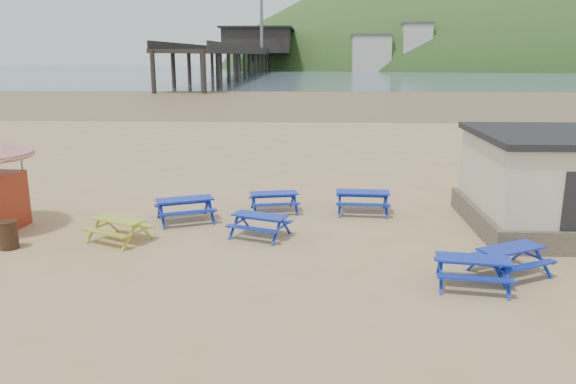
{
  "coord_description": "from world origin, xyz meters",
  "views": [
    {
      "loc": [
        1.66,
        -16.8,
        5.49
      ],
      "look_at": [
        0.8,
        1.5,
        1.0
      ],
      "focal_mm": 35.0,
      "sensor_mm": 36.0,
      "label": 1
    }
  ],
  "objects_px": {
    "picnic_table_blue_a": "(185,210)",
    "litter_bin": "(8,235)",
    "picnic_table_blue_b": "(274,202)",
    "picnic_table_yellow": "(119,230)"
  },
  "relations": [
    {
      "from": "picnic_table_yellow",
      "to": "litter_bin",
      "type": "bearing_deg",
      "value": -138.59
    },
    {
      "from": "picnic_table_yellow",
      "to": "litter_bin",
      "type": "xyz_separation_m",
      "value": [
        -2.98,
        -0.82,
        0.07
      ]
    },
    {
      "from": "picnic_table_yellow",
      "to": "picnic_table_blue_b",
      "type": "bearing_deg",
      "value": 64.06
    },
    {
      "from": "picnic_table_blue_b",
      "to": "picnic_table_yellow",
      "type": "bearing_deg",
      "value": -154.01
    },
    {
      "from": "picnic_table_blue_a",
      "to": "litter_bin",
      "type": "distance_m",
      "value": 5.4
    },
    {
      "from": "picnic_table_blue_b",
      "to": "litter_bin",
      "type": "distance_m",
      "value": 8.58
    },
    {
      "from": "litter_bin",
      "to": "picnic_table_blue_a",
      "type": "bearing_deg",
      "value": 33.62
    },
    {
      "from": "picnic_table_blue_a",
      "to": "litter_bin",
      "type": "xyz_separation_m",
      "value": [
        -4.5,
        -2.99,
        0.03
      ]
    },
    {
      "from": "picnic_table_blue_a",
      "to": "litter_bin",
      "type": "height_order",
      "value": "litter_bin"
    },
    {
      "from": "picnic_table_blue_a",
      "to": "picnic_table_blue_b",
      "type": "bearing_deg",
      "value": 1.3
    }
  ]
}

